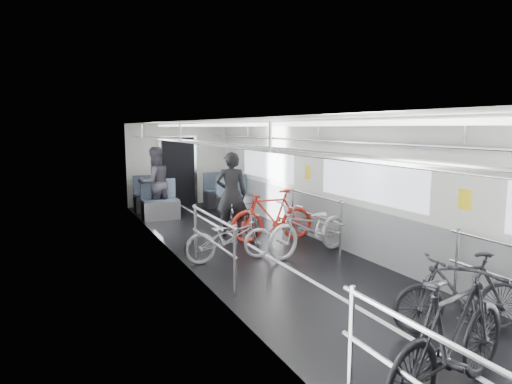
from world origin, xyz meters
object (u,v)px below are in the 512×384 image
Objects in this scene: bike_right_mid at (310,228)px; bike_right_near at (461,293)px; bike_left_far at (230,237)px; bike_left_mid at (452,338)px; bike_aisle at (240,217)px; person_seated at (155,183)px; bike_right_far at (272,216)px; person_standing at (231,194)px.

bike_right_near is at bearing -15.51° from bike_right_mid.
bike_right_mid is at bearing -96.19° from bike_left_far.
bike_left_mid reaches higher than bike_left_far.
bike_aisle is at bearing -155.32° from bike_right_near.
person_seated is (-1.81, 4.56, 0.41)m from bike_right_mid.
bike_left_mid is 1.07× the size of bike_right_far.
bike_right_mid is (0.15, 3.45, 0.03)m from bike_right_near.
person_seated is at bearing 108.76° from bike_aisle.
bike_left_mid is at bearing -101.18° from bike_aisle.
bike_left_mid reaches higher than bike_right_mid.
bike_right_far is at bearing -51.20° from bike_left_far.
bike_left_far is 1.02× the size of bike_right_near.
bike_left_far is at bearing -11.81° from bike_left_mid.
bike_right_mid is at bearing -162.77° from bike_right_near.
person_seated reaches higher than bike_right_far.
bike_right_far is (1.08, 5.50, -0.04)m from bike_left_mid.
bike_left_mid reaches higher than bike_aisle.
bike_right_mid is 2.13m from person_standing.
bike_right_near reaches higher than bike_aisle.
bike_right_near is at bearing 115.70° from person_standing.
bike_left_far is at bearing -48.04° from bike_right_far.
bike_right_near is at bearing -157.28° from bike_left_far.
person_standing is (-0.58, 0.78, 0.37)m from bike_right_far.
bike_left_mid is 0.98× the size of bike_right_mid.
bike_right_near is 0.87× the size of person_standing.
bike_left_mid is 1.04× the size of person_standing.
person_standing is at bearing -18.93° from bike_left_mid.
bike_right_near reaches higher than bike_left_far.
bike_right_far is (-0.03, 4.62, 0.06)m from bike_right_near.
bike_left_mid is at bearing -31.93° from bike_right_near.
person_seated is (-0.34, 4.32, 0.49)m from bike_left_far.
bike_aisle is (-0.43, 0.68, -0.11)m from bike_right_far.
bike_left_far is 3.92m from bike_right_near.
bike_right_mid is at bearing 97.25° from person_seated.
person_seated reaches higher than bike_right_mid.
bike_right_mid is 1.09× the size of bike_right_far.
bike_left_mid is 1.03× the size of person_seated.
bike_left_mid is 6.32m from person_standing.
bike_right_near is at bearing -65.95° from bike_left_mid.
person_seated is at bearing 7.62° from bike_left_far.
bike_right_far is 0.97× the size of person_standing.
bike_right_mid is 1.06× the size of person_standing.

